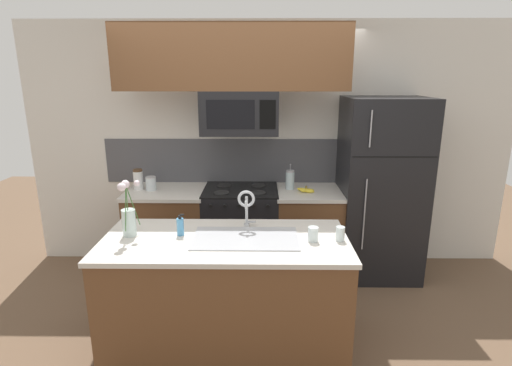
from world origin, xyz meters
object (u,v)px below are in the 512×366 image
storage_jar_tall (138,179)px  dish_soap_bottle (180,226)px  banana_bunch (306,190)px  stove_range (241,231)px  sink_faucet (246,204)px  french_press (290,180)px  refrigerator (380,189)px  drinking_glass (313,234)px  microwave (240,113)px  flower_vase (129,218)px  storage_jar_medium (151,183)px  spare_glass (340,234)px

storage_jar_tall → dish_soap_bottle: (0.67, -1.22, -0.04)m
banana_bunch → stove_range: bearing=174.7°
stove_range → sink_faucet: 1.23m
french_press → sink_faucet: size_ratio=0.87×
refrigerator → drinking_glass: 1.56m
storage_jar_tall → sink_faucet: bearing=-42.8°
stove_range → french_press: 0.75m
stove_range → microwave: bearing=-89.8°
banana_bunch → flower_vase: flower_vase is taller
storage_jar_medium → stove_range: bearing=-0.0°
microwave → storage_jar_medium: microwave is taller
dish_soap_bottle → flower_vase: 0.38m
banana_bunch → spare_glass: 1.22m
stove_range → storage_jar_medium: bearing=180.0°
dish_soap_bottle → stove_range: bearing=72.0°
sink_faucet → spare_glass: sink_faucet is taller
storage_jar_tall → drinking_glass: 2.10m
storage_jar_tall → banana_bunch: 1.73m
sink_faucet → dish_soap_bottle: bearing=-162.7°
french_press → banana_bunch: bearing=-38.1°
drinking_glass → spare_glass: size_ratio=1.02×
microwave → dish_soap_bottle: (-0.39, -1.17, -0.72)m
french_press → drinking_glass: 1.35m
stove_range → french_press: bearing=6.7°
drinking_glass → flower_vase: 1.34m
sink_faucet → spare_glass: 0.73m
banana_bunch → french_press: (-0.16, 0.12, 0.08)m
stove_range → dish_soap_bottle: 1.35m
french_press → spare_glass: bearing=-78.8°
spare_glass → dish_soap_bottle: bearing=175.8°
french_press → flower_vase: bearing=-135.1°
storage_jar_medium → microwave: bearing=-1.3°
spare_glass → microwave: bearing=121.7°
microwave → stove_range: bearing=90.2°
french_press → drinking_glass: bearing=-87.1°
drinking_glass → flower_vase: (-1.34, 0.09, 0.09)m
storage_jar_tall → banana_bunch: size_ratio=1.12×
refrigerator → dish_soap_bottle: size_ratio=11.21×
french_press → dish_soap_bottle: french_press is taller
sink_faucet → drinking_glass: bearing=-27.5°
stove_range → sink_faucet: bearing=-84.6°
sink_faucet → storage_jar_tall: bearing=137.2°
refrigerator → spare_glass: (-0.66, -1.29, 0.04)m
drinking_glass → sink_faucet: bearing=152.5°
banana_bunch → french_press: french_press is taller
microwave → refrigerator: 1.63m
banana_bunch → dish_soap_bottle: bearing=-133.0°
stove_range → refrigerator: size_ratio=0.50×
storage_jar_tall → spare_glass: bearing=-35.5°
sink_faucet → storage_jar_medium: bearing=134.4°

